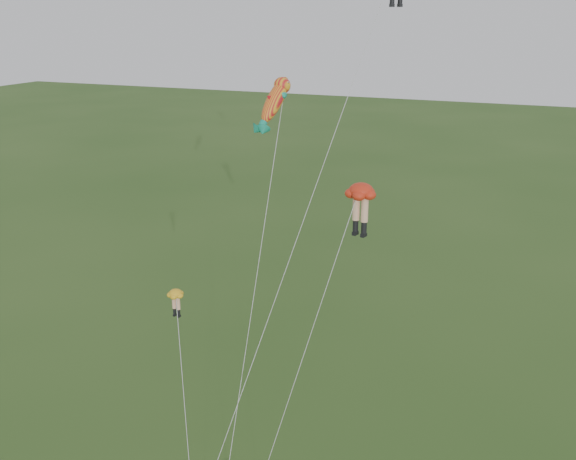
% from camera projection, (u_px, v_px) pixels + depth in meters
% --- Properties ---
extents(legs_kite_red_mid, '(4.65, 4.42, 15.13)m').
position_uv_depth(legs_kite_red_mid, '(359.00, 200.00, 28.49)').
color(legs_kite_red_mid, red).
rests_on(legs_kite_red_mid, ground).
extents(legs_kite_yellow, '(2.58, 3.39, 9.33)m').
position_uv_depth(legs_kite_yellow, '(177.00, 307.00, 31.65)').
color(legs_kite_yellow, yellow).
rests_on(legs_kite_yellow, ground).
extents(fish_kite, '(1.62, 7.42, 19.46)m').
position_uv_depth(fish_kite, '(275.00, 102.00, 31.89)').
color(fish_kite, gold).
rests_on(fish_kite, ground).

